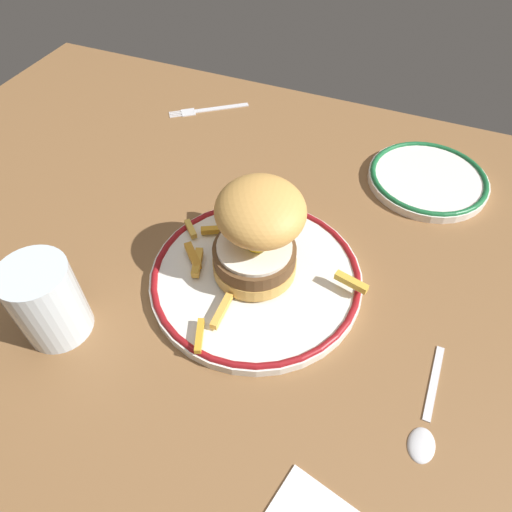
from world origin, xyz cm
name	(u,v)px	position (x,y,z in cm)	size (l,w,h in cm)	color
ground_plane	(232,256)	(0.00, 0.00, -2.00)	(116.89, 82.10, 4.00)	brown
dinner_plate	(256,276)	(5.24, -4.11, 0.84)	(25.98, 25.98, 1.60)	white
burger	(258,232)	(4.94, -2.85, 7.35)	(14.60, 14.76, 11.75)	gold
fries_pile	(231,253)	(1.40, -2.98, 2.37)	(25.22, 23.62, 2.94)	gold
water_glass	(49,305)	(-12.82, -18.80, 4.31)	(7.32, 7.32, 9.89)	silver
side_plate	(428,179)	(21.93, 22.98, 0.83)	(17.62, 17.62, 1.60)	white
fork	(207,109)	(-17.78, 28.37, 0.18)	(12.41, 9.66, 0.36)	silver
spoon	(425,429)	(27.52, -15.05, 0.36)	(2.68, 13.34, 0.90)	silver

